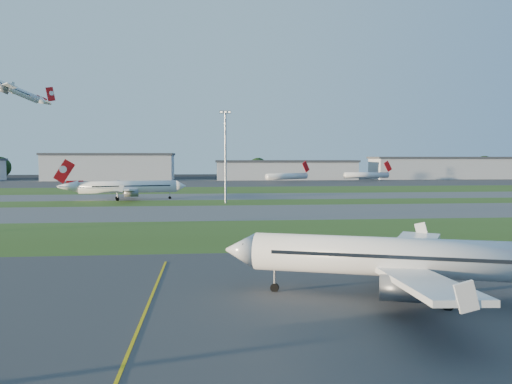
{
  "coord_description": "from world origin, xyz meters",
  "views": [
    {
      "loc": [
        10.35,
        -31.33,
        12.92
      ],
      "look_at": [
        18.33,
        52.93,
        7.0
      ],
      "focal_mm": 35.0,
      "sensor_mm": 36.0,
      "label": 1
    }
  ],
  "objects": [
    {
      "name": "tree_mid_west",
      "position": [
        -20.0,
        266.0,
        5.84
      ],
      "size": [
        9.9,
        9.9,
        10.8
      ],
      "color": "black",
      "rests_on": "ground"
    },
    {
      "name": "airliner_parked",
      "position": [
        28.35,
        11.45,
        3.79
      ],
      "size": [
        33.43,
        28.21,
        10.81
      ],
      "rotation": [
        0.0,
        0.0,
        -0.32
      ],
      "color": "silver",
      "rests_on": "ground"
    },
    {
      "name": "tree_east",
      "position": [
        115.0,
        267.0,
        6.16
      ],
      "size": [
        10.45,
        10.45,
        11.4
      ],
      "color": "black",
      "rests_on": "ground"
    },
    {
      "name": "mini_jet_near",
      "position": [
        50.17,
        219.5,
        3.28
      ],
      "size": [
        25.17,
        16.63,
        9.48
      ],
      "rotation": [
        0.0,
        0.0,
        0.56
      ],
      "color": "silver",
      "rests_on": "ground"
    },
    {
      "name": "yellow_line",
      "position": [
        5.0,
        0.0,
        0.0
      ],
      "size": [
        0.25,
        60.0,
        0.02
      ],
      "primitive_type": "cube",
      "color": "gold",
      "rests_on": "ground"
    },
    {
      "name": "grass_strip_a",
      "position": [
        0.0,
        52.0,
        0.01
      ],
      "size": [
        300.0,
        34.0,
        0.01
      ],
      "primitive_type": "cube",
      "color": "#38501A",
      "rests_on": "ground"
    },
    {
      "name": "tree_mid_east",
      "position": [
        40.0,
        269.0,
        6.81
      ],
      "size": [
        11.55,
        11.55,
        12.6
      ],
      "color": "black",
      "rests_on": "ground"
    },
    {
      "name": "taxiway_b",
      "position": [
        0.0,
        132.0,
        0.01
      ],
      "size": [
        300.0,
        26.0,
        0.01
      ],
      "primitive_type": "cube",
      "color": "#515154",
      "rests_on": "ground"
    },
    {
      "name": "mini_jet_far",
      "position": [
        95.47,
        231.23,
        3.28
      ],
      "size": [
        28.4,
        8.07,
        9.48
      ],
      "rotation": [
        0.0,
        0.0,
        0.19
      ],
      "color": "silver",
      "rests_on": "ground"
    },
    {
      "name": "apron_near",
      "position": [
        0.0,
        0.0,
        0.01
      ],
      "size": [
        300.0,
        70.0,
        0.01
      ],
      "primitive_type": "cube",
      "color": "#333335",
      "rests_on": "ground"
    },
    {
      "name": "hangar_east",
      "position": [
        55.0,
        255.0,
        5.64
      ],
      "size": [
        81.6,
        23.0,
        11.2
      ],
      "color": "#A9ADB1",
      "rests_on": "ground"
    },
    {
      "name": "tree_far_east",
      "position": [
        185.0,
        271.0,
        7.46
      ],
      "size": [
        12.65,
        12.65,
        13.8
      ],
      "color": "black",
      "rests_on": "ground"
    },
    {
      "name": "ground",
      "position": [
        0.0,
        0.0,
        0.0
      ],
      "size": [
        700.0,
        700.0,
        0.0
      ],
      "primitive_type": "plane",
      "color": "black",
      "rests_on": "ground"
    },
    {
      "name": "grass_strip_c",
      "position": [
        0.0,
        165.0,
        0.01
      ],
      "size": [
        300.0,
        40.0,
        0.01
      ],
      "primitive_type": "cube",
      "color": "#38501A",
      "rests_on": "ground"
    },
    {
      "name": "grass_strip_b",
      "position": [
        0.0,
        110.0,
        0.01
      ],
      "size": [
        300.0,
        18.0,
        0.01
      ],
      "primitive_type": "cube",
      "color": "#38501A",
      "rests_on": "ground"
    },
    {
      "name": "airliner_taxiing",
      "position": [
        -14.15,
        121.59,
        3.88
      ],
      "size": [
        35.04,
        29.43,
        11.05
      ],
      "rotation": [
        0.0,
        0.0,
        3.35
      ],
      "color": "silver",
      "rests_on": "ground"
    },
    {
      "name": "airliner_departing",
      "position": [
        -79.68,
        204.81,
        44.45
      ],
      "size": [
        33.37,
        28.26,
        10.91
      ],
      "rotation": [
        0.0,
        0.0,
        0.36
      ],
      "color": "silver"
    },
    {
      "name": "light_mast_centre",
      "position": [
        15.0,
        108.0,
        14.81
      ],
      "size": [
        3.2,
        0.7,
        25.8
      ],
      "color": "gray",
      "rests_on": "ground"
    },
    {
      "name": "tree_west",
      "position": [
        -110.0,
        270.0,
        7.14
      ],
      "size": [
        12.1,
        12.1,
        13.2
      ],
      "color": "black",
      "rests_on": "ground"
    },
    {
      "name": "hangar_west",
      "position": [
        -45.0,
        255.0,
        7.64
      ],
      "size": [
        71.4,
        23.0,
        15.2
      ],
      "color": "#A9ADB1",
      "rests_on": "ground"
    },
    {
      "name": "apron_far",
      "position": [
        0.0,
        225.0,
        0.01
      ],
      "size": [
        400.0,
        80.0,
        0.01
      ],
      "primitive_type": "cube",
      "color": "#333335",
      "rests_on": "ground"
    },
    {
      "name": "taxiway_a",
      "position": [
        0.0,
        85.0,
        0.01
      ],
      "size": [
        300.0,
        32.0,
        0.01
      ],
      "primitive_type": "cube",
      "color": "#515154",
      "rests_on": "ground"
    },
    {
      "name": "hangar_far_east",
      "position": [
        155.0,
        255.0,
        6.64
      ],
      "size": [
        96.9,
        23.0,
        13.2
      ],
      "color": "#A9ADB1",
      "rests_on": "ground"
    }
  ]
}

